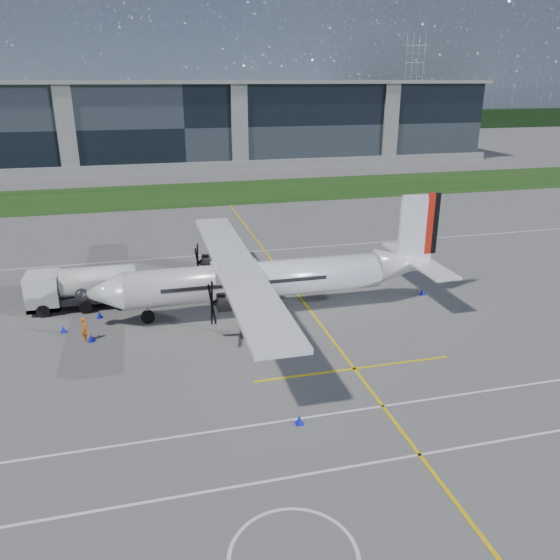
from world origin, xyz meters
TOP-DOWN VIEW (x-y plane):
  - ground at (0.00, 40.00)m, footprint 400.00×400.00m
  - grass_strip at (0.00, 48.00)m, footprint 400.00×18.00m
  - terminal_building at (0.00, 80.00)m, footprint 120.00×20.00m
  - tree_line at (0.00, 140.00)m, footprint 400.00×6.00m
  - pylon_east at (85.00, 150.00)m, footprint 9.00×4.60m
  - yellow_taxiway_centerline at (3.00, 10.00)m, footprint 0.20×70.00m
  - white_lane_line at (0.00, -14.00)m, footprint 90.00×0.15m
  - turboprop_aircraft at (0.13, 3.48)m, footprint 25.91×26.87m
  - fuel_tanker_truck at (-13.55, 7.47)m, footprint 8.14×2.65m
  - baggage_tug at (-10.91, 7.82)m, footprint 2.60×1.56m
  - ground_crew_person at (-12.49, 1.72)m, footprint 0.71×0.87m
  - safety_cone_portwing at (-1.62, -10.41)m, footprint 0.36×0.36m
  - safety_cone_stbdwing at (-1.99, 17.43)m, footprint 0.36×0.36m
  - safety_cone_fwd at (-14.05, 3.34)m, footprint 0.36×0.36m
  - safety_cone_tail at (12.46, 3.64)m, footprint 0.36×0.36m
  - safety_cone_nose_stbd at (-11.84, 5.21)m, footprint 0.36×0.36m
  - safety_cone_nose_port at (-12.13, 1.47)m, footprint 0.36×0.36m

SIDE VIEW (x-z plane):
  - ground at x=0.00m, z-range 0.00..0.00m
  - yellow_taxiway_centerline at x=3.00m, z-range 0.00..0.01m
  - white_lane_line at x=0.00m, z-range 0.00..0.01m
  - grass_strip at x=0.00m, z-range 0.00..0.04m
  - safety_cone_portwing at x=-1.62m, z-range 0.00..0.50m
  - safety_cone_stbdwing at x=-1.99m, z-range 0.00..0.50m
  - safety_cone_fwd at x=-14.05m, z-range 0.00..0.50m
  - safety_cone_tail at x=12.46m, z-range 0.00..0.50m
  - safety_cone_nose_stbd at x=-11.84m, z-range 0.00..0.50m
  - safety_cone_nose_port at x=-12.13m, z-range 0.00..0.50m
  - baggage_tug at x=-10.91m, z-range 0.00..1.56m
  - ground_crew_person at x=-12.49m, z-range 0.00..1.85m
  - fuel_tanker_truck at x=-13.55m, z-range 0.00..3.05m
  - tree_line at x=0.00m, z-range 0.00..6.00m
  - turboprop_aircraft at x=0.13m, z-range 0.00..8.06m
  - terminal_building at x=0.00m, z-range 0.00..15.00m
  - pylon_east at x=85.00m, z-range 0.00..30.00m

